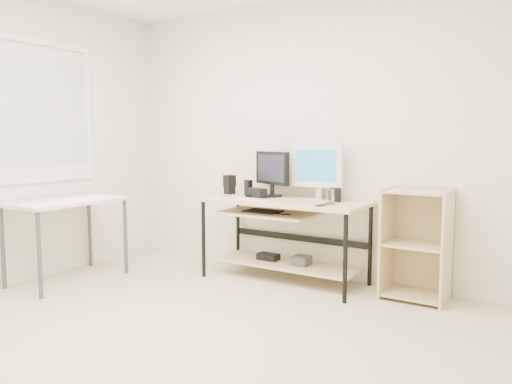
{
  "coord_description": "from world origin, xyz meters",
  "views": [
    {
      "loc": [
        2.18,
        -2.25,
        1.31
      ],
      "look_at": [
        -0.08,
        1.3,
        0.85
      ],
      "focal_mm": 35.0,
      "sensor_mm": 36.0,
      "label": 1
    }
  ],
  "objects": [
    {
      "name": "center_speaker",
      "position": [
        -0.26,
        1.6,
        0.8
      ],
      "size": [
        0.21,
        0.15,
        0.1
      ],
      "primitive_type": "cube",
      "rotation": [
        0.0,
        0.0,
        -0.37
      ],
      "color": "black",
      "rests_on": "desk"
    },
    {
      "name": "white_imac",
      "position": [
        0.22,
        1.85,
        1.05
      ],
      "size": [
        0.48,
        0.15,
        0.52
      ],
      "rotation": [
        0.0,
        0.0,
        0.03
      ],
      "color": "silver",
      "rests_on": "desk"
    },
    {
      "name": "audio_controller",
      "position": [
        -0.44,
        1.73,
        0.83
      ],
      "size": [
        0.09,
        0.08,
        0.16
      ],
      "primitive_type": "cube",
      "rotation": [
        0.0,
        0.0,
        -0.43
      ],
      "color": "black",
      "rests_on": "desk"
    },
    {
      "name": "mouse",
      "position": [
        0.45,
        1.6,
        0.77
      ],
      "size": [
        0.08,
        0.11,
        0.04
      ],
      "primitive_type": "ellipsoid",
      "rotation": [
        0.0,
        0.0,
        -0.15
      ],
      "color": "#B4B4B9",
      "rests_on": "desk"
    },
    {
      "name": "volume_puck",
      "position": [
        -0.34,
        1.57,
        0.76
      ],
      "size": [
        0.08,
        0.08,
        0.03
      ],
      "primitive_type": "cylinder",
      "rotation": [
        0.0,
        0.0,
        0.39
      ],
      "color": "black",
      "rests_on": "desk"
    },
    {
      "name": "keyboard",
      "position": [
        -0.25,
        1.49,
        0.76
      ],
      "size": [
        0.37,
        0.12,
        0.01
      ],
      "primitive_type": "cube",
      "rotation": [
        0.0,
        0.0,
        -0.04
      ],
      "color": "silver",
      "rests_on": "desk"
    },
    {
      "name": "side_table",
      "position": [
        -1.68,
        0.6,
        0.67
      ],
      "size": [
        0.6,
        1.0,
        0.75
      ],
      "color": "silver",
      "rests_on": "ground"
    },
    {
      "name": "speaker_left",
      "position": [
        -0.69,
        1.77,
        0.85
      ],
      "size": [
        0.12,
        0.12,
        0.19
      ],
      "rotation": [
        0.0,
        0.0,
        -0.26
      ],
      "color": "black",
      "rests_on": "desk"
    },
    {
      "name": "room",
      "position": [
        -0.14,
        0.04,
        1.32
      ],
      "size": [
        4.01,
        4.01,
        2.62
      ],
      "color": "beige",
      "rests_on": "ground"
    },
    {
      "name": "coaster",
      "position": [
        0.48,
        1.58,
        0.75
      ],
      "size": [
        0.1,
        0.1,
        0.01
      ],
      "primitive_type": "cylinder",
      "rotation": [
        0.0,
        0.0,
        0.35
      ],
      "color": "#AC744E",
      "rests_on": "desk"
    },
    {
      "name": "shelf_unit",
      "position": [
        1.15,
        1.82,
        0.45
      ],
      "size": [
        0.5,
        0.4,
        0.9
      ],
      "color": "#D2B883",
      "rests_on": "ground"
    },
    {
      "name": "speaker_right",
      "position": [
        0.43,
        1.79,
        0.81
      ],
      "size": [
        0.13,
        0.13,
        0.12
      ],
      "primitive_type": "cube",
      "rotation": [
        0.0,
        0.0,
        0.35
      ],
      "color": "black",
      "rests_on": "desk"
    },
    {
      "name": "black_monitor",
      "position": [
        -0.22,
        1.81,
        1.0
      ],
      "size": [
        0.45,
        0.23,
        0.43
      ],
      "rotation": [
        0.0,
        0.0,
        -0.4
      ],
      "color": "black",
      "rests_on": "desk"
    },
    {
      "name": "drinking_glass",
      "position": [
        0.48,
        1.58,
        0.82
      ],
      "size": [
        0.08,
        0.08,
        0.12
      ],
      "primitive_type": "cylinder",
      "rotation": [
        0.0,
        0.0,
        0.35
      ],
      "color": "white",
      "rests_on": "coaster"
    },
    {
      "name": "smartphone",
      "position": [
        0.45,
        1.47,
        0.75
      ],
      "size": [
        0.07,
        0.12,
        0.01
      ],
      "primitive_type": "cube",
      "rotation": [
        0.0,
        0.0,
        0.09
      ],
      "color": "black",
      "rests_on": "desk"
    },
    {
      "name": "desk",
      "position": [
        -0.03,
        1.66,
        0.54
      ],
      "size": [
        1.5,
        0.65,
        0.75
      ],
      "color": "beige",
      "rests_on": "ground"
    }
  ]
}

